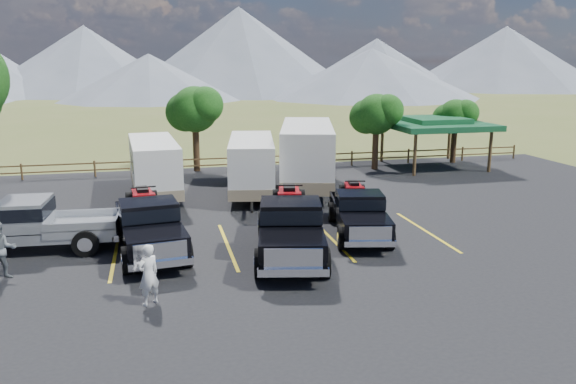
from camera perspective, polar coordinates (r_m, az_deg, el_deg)
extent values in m
plane|color=#505D27|center=(17.66, 2.08, -9.17)|extent=(320.00, 320.00, 0.00)
cube|color=black|center=(20.37, -0.16, -6.00)|extent=(44.00, 34.00, 0.04)
cube|color=yellow|center=(20.90, -17.14, -6.04)|extent=(0.12, 5.50, 0.01)
cube|color=yellow|center=(20.97, -6.14, -5.45)|extent=(0.12, 5.50, 0.01)
cube|color=yellow|center=(21.79, 4.39, -4.69)|extent=(0.12, 5.50, 0.01)
cube|color=yellow|center=(23.27, 13.84, -3.88)|extent=(0.12, 5.50, 0.01)
cylinder|color=black|center=(35.76, 8.86, 4.47)|extent=(0.39, 0.39, 2.80)
sphere|color=#164812|center=(35.51, 8.98, 7.82)|extent=(2.52, 2.52, 2.52)
sphere|color=#164812|center=(35.28, 10.09, 8.18)|extent=(1.98, 1.98, 1.98)
sphere|color=#164812|center=(35.71, 7.97, 7.59)|extent=(2.16, 2.16, 2.16)
cylinder|color=black|center=(39.28, 16.47, 4.65)|extent=(0.38, 0.38, 2.52)
sphere|color=#164812|center=(39.06, 16.65, 7.39)|extent=(2.24, 2.24, 2.24)
sphere|color=#164812|center=(38.94, 17.58, 7.66)|extent=(1.76, 1.76, 1.76)
sphere|color=#164812|center=(39.17, 15.81, 7.22)|extent=(1.92, 1.92, 1.92)
cylinder|color=black|center=(35.20, -9.31, 4.54)|extent=(0.41, 0.41, 3.08)
sphere|color=#164812|center=(34.94, -9.45, 8.29)|extent=(2.80, 2.80, 2.80)
sphere|color=#164812|center=(34.47, -8.40, 8.76)|extent=(2.20, 2.20, 2.20)
sphere|color=#164812|center=(35.36, -10.40, 7.98)|extent=(2.40, 2.40, 2.40)
cylinder|color=brown|center=(35.63, -25.43, 1.84)|extent=(0.12, 0.12, 1.00)
cylinder|color=brown|center=(34.99, -19.03, 2.22)|extent=(0.12, 0.12, 1.00)
cylinder|color=brown|center=(34.80, -12.47, 2.57)|extent=(0.12, 0.12, 1.00)
cylinder|color=brown|center=(35.07, -5.92, 2.89)|extent=(0.12, 0.12, 1.00)
cylinder|color=brown|center=(35.79, 0.45, 3.17)|extent=(0.12, 0.12, 1.00)
cylinder|color=brown|center=(36.93, 6.50, 3.40)|extent=(0.12, 0.12, 1.00)
cylinder|color=brown|center=(38.45, 12.13, 3.57)|extent=(0.12, 0.12, 1.00)
cylinder|color=brown|center=(40.32, 17.29, 3.71)|extent=(0.12, 0.12, 1.00)
cylinder|color=brown|center=(42.48, 21.96, 3.80)|extent=(0.12, 0.12, 1.00)
cube|color=brown|center=(35.39, -2.70, 2.96)|extent=(36.00, 0.06, 0.08)
cube|color=brown|center=(35.32, -2.71, 3.60)|extent=(36.00, 0.06, 0.08)
cylinder|color=brown|center=(34.13, 12.76, 3.72)|extent=(0.20, 0.20, 2.60)
cylinder|color=brown|center=(38.63, 9.54, 4.93)|extent=(0.20, 0.20, 2.60)
cylinder|color=brown|center=(36.58, 19.84, 3.88)|extent=(0.20, 0.20, 2.60)
cylinder|color=brown|center=(40.81, 16.05, 5.03)|extent=(0.20, 0.20, 2.60)
cube|color=#18542F|center=(37.27, 14.68, 6.64)|extent=(6.20, 6.20, 0.35)
cube|color=#18542F|center=(37.24, 14.71, 7.10)|extent=(3.50, 3.50, 0.35)
cone|color=slate|center=(128.47, -19.85, 12.53)|extent=(44.00, 44.00, 14.00)
cone|color=slate|center=(125.12, -4.98, 14.16)|extent=(52.00, 52.00, 18.00)
cone|color=slate|center=(139.91, 8.93, 12.71)|extent=(40.00, 40.00, 12.00)
cone|color=slate|center=(151.42, 21.12, 12.60)|extent=(50.00, 50.00, 15.00)
cone|color=slate|center=(102.78, -13.89, 11.27)|extent=(32.00, 32.00, 8.00)
cone|color=slate|center=(107.25, 8.45, 11.84)|extent=(40.00, 40.00, 9.00)
cube|color=black|center=(20.69, -13.87, -4.17)|extent=(2.54, 5.99, 0.37)
cube|color=black|center=(18.72, -13.26, -4.77)|extent=(2.16, 2.05, 0.51)
cube|color=black|center=(20.37, -13.94, -2.29)|extent=(2.09, 1.80, 1.02)
cube|color=black|center=(20.33, -13.97, -1.88)|extent=(2.14, 1.87, 0.46)
cube|color=black|center=(22.37, -14.44, -2.15)|extent=(2.23, 2.66, 0.56)
cube|color=white|center=(17.75, -12.83, -5.91)|extent=(1.63, 0.27, 0.56)
cube|color=white|center=(17.82, -12.74, -7.15)|extent=(2.00, 0.42, 0.22)
cube|color=white|center=(23.64, -14.70, -2.21)|extent=(2.00, 0.40, 0.22)
cylinder|color=black|center=(18.77, -16.06, -6.70)|extent=(0.41, 0.95, 0.92)
cylinder|color=black|center=(18.96, -10.26, -6.17)|extent=(0.41, 0.95, 0.92)
cylinder|color=black|center=(22.61, -16.84, -3.36)|extent=(0.41, 0.95, 0.92)
cylinder|color=black|center=(22.77, -12.02, -2.96)|extent=(0.41, 0.95, 0.92)
cube|color=maroon|center=(22.20, -14.54, -0.44)|extent=(0.86, 1.40, 0.36)
cube|color=black|center=(22.15, -14.58, 0.20)|extent=(0.49, 0.81, 0.18)
cube|color=maroon|center=(21.64, -14.41, -0.50)|extent=(0.85, 0.45, 0.22)
cylinder|color=black|center=(21.66, -14.49, 0.47)|extent=(0.92, 0.17, 0.06)
cylinder|color=black|center=(21.67, -15.56, -1.38)|extent=(0.33, 0.60, 0.57)
cylinder|color=black|center=(21.75, -13.16, -1.19)|extent=(0.33, 0.60, 0.57)
cylinder|color=black|center=(22.76, -15.80, -0.71)|extent=(0.33, 0.60, 0.57)
cylinder|color=black|center=(22.84, -13.51, -0.53)|extent=(0.33, 0.60, 0.57)
cube|color=black|center=(19.68, 0.25, -4.55)|extent=(3.23, 6.44, 0.39)
cube|color=black|center=(17.58, 0.43, -5.36)|extent=(2.44, 2.34, 0.54)
cube|color=black|center=(19.33, 0.26, -2.46)|extent=(2.34, 2.07, 1.08)
cube|color=black|center=(19.29, 0.26, -2.00)|extent=(2.40, 2.14, 0.49)
cube|color=black|center=(21.46, 0.11, -2.21)|extent=(2.57, 2.97, 0.59)
cube|color=white|center=(16.56, 0.55, -6.75)|extent=(1.71, 0.44, 0.59)
cube|color=white|center=(16.64, 0.55, -8.16)|extent=(2.11, 0.63, 0.24)
cube|color=white|center=(22.81, 0.03, -2.22)|extent=(2.11, 0.61, 0.24)
cylinder|color=black|center=(17.72, -2.88, -7.27)|extent=(0.52, 1.02, 0.97)
cylinder|color=black|center=(17.78, 3.74, -7.21)|extent=(0.52, 1.02, 0.97)
cylinder|color=black|center=(21.79, -2.58, -3.34)|extent=(0.52, 1.02, 0.97)
cylinder|color=black|center=(21.83, 2.77, -3.30)|extent=(0.52, 1.02, 0.97)
cube|color=maroon|center=(21.28, 0.11, -0.31)|extent=(1.03, 1.53, 0.38)
cube|color=black|center=(21.22, 0.11, 0.40)|extent=(0.59, 0.88, 0.19)
cube|color=maroon|center=(20.68, 0.15, -0.41)|extent=(0.93, 0.55, 0.24)
cylinder|color=black|center=(20.70, 0.15, 0.68)|extent=(0.97, 0.27, 0.06)
cylinder|color=black|center=(20.75, -1.19, -1.28)|extent=(0.40, 0.65, 0.61)
cylinder|color=black|center=(20.77, 1.49, -1.27)|extent=(0.40, 0.65, 0.61)
cylinder|color=black|center=(21.90, -1.20, -0.51)|extent=(0.40, 0.65, 0.61)
cylinder|color=black|center=(21.93, 1.35, -0.49)|extent=(0.40, 0.65, 0.61)
cube|color=black|center=(22.22, 7.19, -2.84)|extent=(2.76, 5.51, 0.33)
cube|color=black|center=(20.44, 7.94, -3.28)|extent=(2.08, 2.00, 0.46)
cube|color=black|center=(21.95, 7.28, -1.24)|extent=(2.00, 1.77, 0.93)
cube|color=black|center=(21.91, 7.29, -0.89)|extent=(2.05, 1.83, 0.42)
cube|color=black|center=(23.75, 6.63, -1.14)|extent=(2.20, 2.54, 0.51)
cube|color=white|center=(19.57, 8.37, -4.19)|extent=(1.46, 0.38, 0.51)
cube|color=white|center=(19.62, 8.36, -5.22)|extent=(1.81, 0.54, 0.20)
cube|color=white|center=(24.89, 6.27, -1.20)|extent=(1.80, 0.52, 0.20)
cylinder|color=black|center=(20.42, 5.50, -4.73)|extent=(0.44, 0.87, 0.83)
cylinder|color=black|center=(20.70, 10.31, -4.64)|extent=(0.44, 0.87, 0.83)
cylinder|color=black|center=(23.91, 4.48, -2.04)|extent=(0.44, 0.87, 0.83)
cylinder|color=black|center=(24.15, 8.60, -1.99)|extent=(0.44, 0.87, 0.83)
cube|color=maroon|center=(23.60, 6.67, 0.33)|extent=(0.88, 1.31, 0.32)
cube|color=black|center=(23.55, 6.68, 0.88)|extent=(0.51, 0.76, 0.17)
cube|color=maroon|center=(23.09, 6.85, 0.27)|extent=(0.79, 0.47, 0.20)
cylinder|color=black|center=(23.11, 6.84, 1.11)|extent=(0.83, 0.23, 0.06)
cylinder|color=black|center=(23.10, 5.81, -0.40)|extent=(0.34, 0.56, 0.52)
cylinder|color=black|center=(23.22, 7.85, -0.39)|extent=(0.34, 0.56, 0.52)
cylinder|color=black|center=(24.08, 5.51, 0.16)|extent=(0.34, 0.56, 0.52)
cylinder|color=black|center=(24.20, 7.47, 0.17)|extent=(0.34, 0.56, 0.52)
cube|color=white|center=(28.64, -13.47, 2.76)|extent=(2.57, 6.74, 2.38)
cube|color=gray|center=(28.82, -13.37, 0.95)|extent=(2.59, 6.78, 0.53)
cube|color=black|center=(26.93, -15.51, 2.51)|extent=(0.07, 0.79, 0.53)
cube|color=black|center=(27.07, -10.99, 2.80)|extent=(0.07, 0.79, 0.53)
cylinder|color=black|center=(29.13, -15.31, 0.07)|extent=(0.26, 0.63, 0.62)
cylinder|color=black|center=(29.25, -11.42, 0.34)|extent=(0.26, 0.63, 0.62)
cube|color=black|center=(24.91, -12.64, -1.65)|extent=(0.21, 1.59, 0.09)
cube|color=white|center=(28.36, -3.72, 3.02)|extent=(3.22, 6.92, 2.40)
cube|color=gray|center=(28.54, -3.70, 1.17)|extent=(3.25, 6.96, 0.53)
cube|color=black|center=(26.71, -6.05, 2.86)|extent=(0.15, 0.79, 0.53)
cube|color=black|center=(26.70, -1.42, 2.93)|extent=(0.15, 0.79, 0.53)
cylinder|color=black|center=(28.92, -5.67, 0.39)|extent=(0.32, 0.65, 0.62)
cylinder|color=black|center=(28.91, -1.70, 0.45)|extent=(0.32, 0.65, 0.62)
cube|color=black|center=(24.59, -3.69, -1.53)|extent=(0.37, 1.59, 0.09)
cube|color=white|center=(29.50, 1.94, 4.08)|extent=(4.52, 8.36, 2.87)
cube|color=gray|center=(29.69, 1.93, 1.96)|extent=(4.56, 8.40, 0.64)
cube|color=black|center=(27.51, -0.73, 4.03)|extent=(0.27, 0.93, 0.64)
cube|color=black|center=(27.52, 4.65, 4.00)|extent=(0.27, 0.93, 0.64)
cylinder|color=black|center=(30.13, -0.36, 1.10)|extent=(0.45, 0.79, 0.74)
cylinder|color=black|center=(30.14, 4.20, 1.07)|extent=(0.45, 0.79, 0.74)
cube|color=black|center=(24.95, 1.96, -1.08)|extent=(0.62, 1.88, 0.11)
cube|color=#A6AAAF|center=(22.18, -24.65, -3.83)|extent=(5.96, 2.26, 0.37)
cube|color=#A6AAAF|center=(22.03, -25.15, -1.99)|extent=(1.72, 2.03, 1.03)
cube|color=black|center=(21.99, -25.18, -1.61)|extent=(1.79, 2.07, 0.46)
cube|color=#A6AAAF|center=(21.68, -20.01, -3.00)|extent=(2.59, 2.13, 0.56)
cube|color=white|center=(21.58, -16.72, -3.78)|extent=(0.29, 2.02, 0.23)
cylinder|color=black|center=(22.69, -19.04, -3.45)|extent=(0.94, 0.37, 0.92)
cylinder|color=black|center=(20.87, -19.87, -4.95)|extent=(0.94, 0.37, 0.92)
imported|color=silver|center=(16.21, -14.00, -8.15)|extent=(0.77, 0.70, 1.77)
imported|color=slate|center=(19.62, -27.15, -5.33)|extent=(1.09, 0.97, 1.87)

